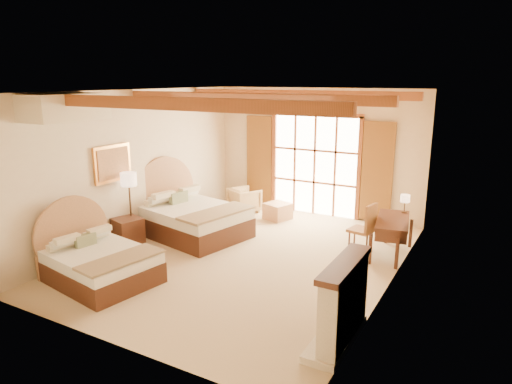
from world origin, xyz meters
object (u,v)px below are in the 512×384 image
Objects in this scene: bed_near at (95,260)px; nightstand at (128,233)px; bed_far at (188,216)px; desk at (392,236)px; armchair at (245,200)px.

bed_near is 1.58m from nightstand.
bed_far reaches higher than nightstand.
nightstand is (-0.60, -1.26, -0.13)m from bed_far.
bed_near is at bearing -149.20° from desk.
bed_far reaches higher than armchair.
bed_far is 2.16m from armchair.
armchair is 0.48× the size of desk.
bed_far reaches higher than bed_near.
bed_far is (-0.04, 2.70, 0.08)m from bed_near.
bed_far is 4.06× the size of nightstand.
bed_near is at bearing 115.45° from armchair.
nightstand is at bearing 123.74° from bed_near.
nightstand is at bearing -102.92° from bed_far.
bed_far is 4.39m from desk.
bed_near reaches higher than armchair.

